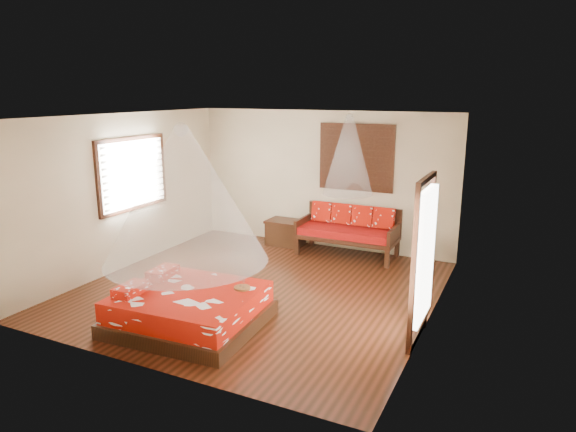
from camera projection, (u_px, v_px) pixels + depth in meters
name	position (u px, v px, depth m)	size (l,w,h in m)	color
room	(257.00, 206.00, 8.13)	(5.54, 5.54, 2.84)	black
bed	(189.00, 308.00, 7.09)	(2.01, 1.84, 0.63)	black
daybed	(349.00, 229.00, 10.12)	(1.94, 0.86, 0.98)	black
storage_chest	(286.00, 232.00, 10.84)	(0.77, 0.57, 0.53)	black
shutter_panel	(356.00, 157.00, 10.08)	(1.52, 0.06, 1.32)	black
window_left	(133.00, 174.00, 9.38)	(0.10, 1.74, 1.34)	black
glazed_door	(421.00, 261.00, 6.53)	(0.08, 1.02, 2.16)	black
wine_tray	(242.00, 285.00, 7.11)	(0.23, 0.23, 0.19)	brown
mosquito_net_main	(184.00, 195.00, 6.71)	(2.18, 2.18, 1.80)	white
mosquito_net_daybed	(349.00, 155.00, 9.65)	(0.96, 0.96, 1.50)	white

